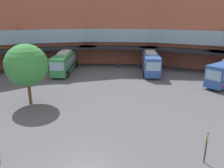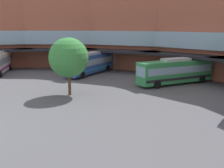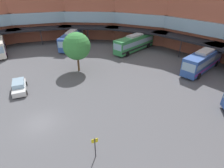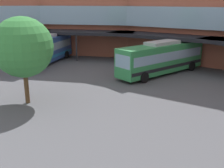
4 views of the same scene
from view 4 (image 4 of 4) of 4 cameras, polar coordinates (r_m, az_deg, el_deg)
name	(u,v)px [view 4 (image 4 of 4)]	position (r m, az deg, el deg)	size (l,w,h in m)	color
bus_1	(44,50)	(37.63, -13.73, 6.86)	(8.02, 11.85, 3.77)	#2D519E
bus_5	(162,58)	(31.88, 10.14, 5.34)	(3.87, 12.01, 3.75)	#338C4C
plaza_tree	(23,47)	(22.81, -17.79, 7.16)	(4.73, 4.73, 6.95)	brown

